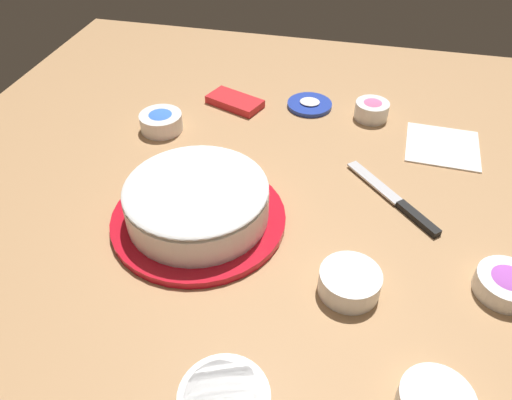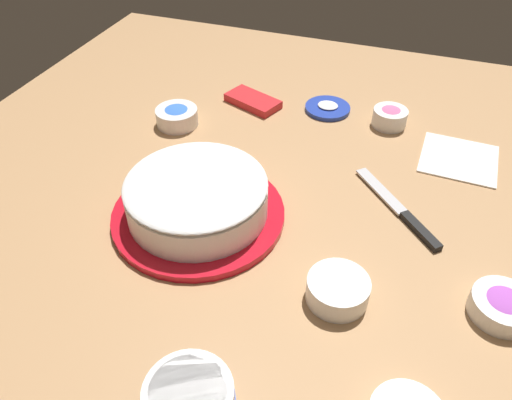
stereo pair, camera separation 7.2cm
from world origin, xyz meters
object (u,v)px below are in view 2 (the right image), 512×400
Objects in this scene: spreading_knife at (403,213)px; paper_napkin at (459,158)px; sprinkle_bowl_rainbow at (502,306)px; sprinkle_bowl_green at (338,289)px; frosting_tub_lid at (328,108)px; sprinkle_bowl_blue at (177,116)px; sprinkle_bowl_pink at (390,116)px; frosted_cake at (197,199)px; candy_box_lower at (253,101)px.

paper_napkin is at bearing 67.52° from spreading_knife.
sprinkle_bowl_green is (-0.23, -0.05, 0.00)m from sprinkle_bowl_rainbow.
sprinkle_bowl_blue is (-0.31, -0.17, 0.02)m from frosting_tub_lid.
sprinkle_bowl_pink reaches higher than sprinkle_bowl_rainbow.
sprinkle_bowl_blue is (-0.17, 0.26, -0.02)m from frosted_cake.
sprinkle_bowl_pink is 0.52m from sprinkle_bowl_green.
sprinkle_bowl_blue reaches higher than candy_box_lower.
sprinkle_bowl_blue is at bearing -173.22° from paper_napkin.
frosted_cake is 1.66× the size of spreading_knife.
frosted_cake is at bearing 160.76° from sprinkle_bowl_green.
sprinkle_bowl_blue is 0.19m from candy_box_lower.
spreading_knife is 1.42× the size of candy_box_lower.
paper_napkin is at bearing 13.22° from candy_box_lower.
candy_box_lower is (-0.18, -0.03, 0.00)m from frosting_tub_lid.
sprinkle_bowl_pink is at bearing 24.27° from candy_box_lower.
spreading_knife is 0.23m from paper_napkin.
sprinkle_bowl_rainbow is 0.52m from sprinkle_bowl_pink.
spreading_knife is at bearing 71.65° from sprinkle_bowl_green.
frosted_cake is 0.50m from sprinkle_bowl_pink.
candy_box_lower reaches higher than spreading_knife.
sprinkle_bowl_pink is at bearing 116.07° from sprinkle_bowl_rainbow.
sprinkle_bowl_blue is at bearing 155.58° from sprinkle_bowl_rainbow.
spreading_knife is 2.43× the size of sprinkle_bowl_pink.
frosting_tub_lid is at bearing 32.18° from candy_box_lower.
frosted_cake is at bearing -160.09° from spreading_knife.
frosted_cake reaches higher than paper_napkin.
spreading_knife is at bearing 19.91° from frosted_cake.
frosted_cake is 0.51m from sprinkle_bowl_rainbow.
frosted_cake is 0.46m from frosting_tub_lid.
sprinkle_bowl_green is 0.63× the size of paper_napkin.
frosting_tub_lid is 0.55m from sprinkle_bowl_green.
sprinkle_bowl_rainbow is 0.61× the size of paper_napkin.
sprinkle_bowl_blue reaches higher than sprinkle_bowl_rainbow.
paper_napkin is (0.09, 0.21, -0.00)m from spreading_knife.
sprinkle_bowl_pink is at bearing 19.16° from sprinkle_bowl_blue.
spreading_knife is at bearing -14.50° from candy_box_lower.
sprinkle_bowl_rainbow is at bearing -24.42° from sprinkle_bowl_blue.
frosted_cake reaches higher than spreading_knife.
sprinkle_bowl_pink is at bearing 151.62° from paper_napkin.
frosted_cake is 2.05× the size of paper_napkin.
frosted_cake is at bearing -142.07° from paper_napkin.
frosting_tub_lid is at bearing 73.24° from frosted_cake.
sprinkle_bowl_pink is (0.28, 0.42, -0.02)m from frosted_cake.
sprinkle_bowl_blue is (-0.68, 0.31, 0.00)m from sprinkle_bowl_rainbow.
sprinkle_bowl_green is (0.14, -0.53, 0.01)m from frosting_tub_lid.
sprinkle_bowl_blue is at bearing 123.20° from frosted_cake.
sprinkle_bowl_rainbow reaches higher than paper_napkin.
sprinkle_bowl_blue is at bearing -150.41° from frosting_tub_lid.
sprinkle_bowl_green reaches higher than spreading_knife.
spreading_knife is 0.23m from sprinkle_bowl_green.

